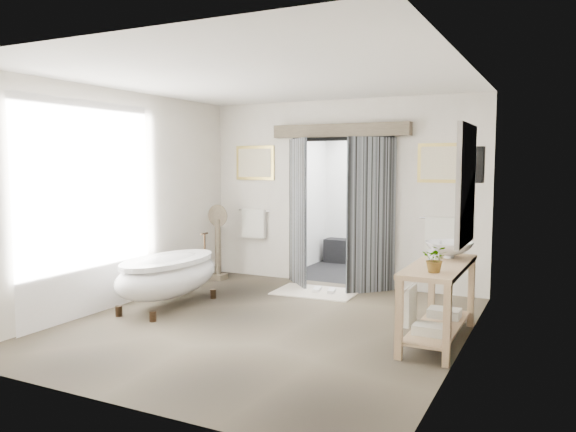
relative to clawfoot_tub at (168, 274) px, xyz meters
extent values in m
plane|color=brown|center=(1.56, -0.14, -0.44)|extent=(5.00, 5.00, 0.00)
cube|color=beige|center=(1.56, -2.64, 1.01)|extent=(4.50, 0.02, 2.90)
cube|color=beige|center=(-0.69, -0.14, 1.01)|extent=(0.02, 5.00, 2.90)
cube|color=beige|center=(3.81, -0.14, 1.01)|extent=(0.02, 5.00, 2.90)
cube|color=beige|center=(0.03, 2.36, 1.01)|extent=(1.45, 0.02, 2.90)
cube|color=beige|center=(3.08, 2.36, 1.01)|extent=(1.45, 0.02, 2.90)
cube|color=beige|center=(1.56, 2.36, 2.16)|extent=(1.60, 0.02, 0.60)
cube|color=silver|center=(1.56, -0.14, 2.46)|extent=(4.50, 5.00, 0.02)
cube|color=silver|center=(-0.64, -0.74, 0.91)|extent=(0.02, 2.20, 2.70)
cube|color=gray|center=(3.78, 0.13, 1.26)|extent=(0.05, 0.95, 1.25)
cube|color=silver|center=(3.75, 0.13, 1.26)|extent=(0.01, 0.80, 1.10)
cube|color=black|center=(3.69, 1.41, 1.46)|extent=(0.20, 0.20, 0.45)
sphere|color=#FFCC8C|center=(3.69, 1.41, 1.46)|extent=(0.10, 0.10, 0.10)
cube|color=black|center=(1.56, 3.36, -0.44)|extent=(2.20, 2.00, 0.01)
cube|color=silver|center=(1.56, 3.36, 2.06)|extent=(2.20, 2.00, 0.02)
cube|color=white|center=(1.56, 4.36, 0.81)|extent=(2.20, 0.02, 2.50)
cube|color=white|center=(0.46, 3.36, 0.81)|extent=(0.02, 2.00, 2.50)
cube|color=white|center=(2.66, 3.36, 0.81)|extent=(0.02, 2.00, 2.50)
cube|color=black|center=(1.56, 4.18, -0.22)|extent=(2.00, 0.35, 0.45)
cylinder|color=silver|center=(1.16, 4.33, 1.16)|extent=(0.40, 0.03, 0.40)
cylinder|color=silver|center=(1.96, 4.33, 1.16)|extent=(0.40, 0.03, 0.40)
cube|color=black|center=(0.76, 2.36, 0.71)|extent=(0.07, 0.10, 2.30)
cube|color=black|center=(2.36, 2.36, 0.71)|extent=(0.07, 0.10, 2.30)
cube|color=black|center=(1.56, 2.36, 1.86)|extent=(1.67, 0.10, 0.07)
cube|color=black|center=(0.96, 2.01, 0.71)|extent=(0.57, 0.62, 2.30)
cube|color=black|center=(2.16, 2.01, 0.71)|extent=(0.57, 0.62, 2.30)
cube|color=brown|center=(1.56, 2.26, 1.98)|extent=(2.20, 0.20, 0.20)
cube|color=tan|center=(0.01, 2.34, 1.48)|extent=(0.72, 0.03, 0.57)
cube|color=beige|center=(0.01, 2.33, 1.48)|extent=(0.62, 0.01, 0.47)
cube|color=tan|center=(3.11, 2.34, 1.48)|extent=(0.72, 0.03, 0.57)
cube|color=beige|center=(3.11, 2.33, 1.48)|extent=(0.62, 0.01, 0.47)
cylinder|color=silver|center=(0.01, 2.30, 0.68)|extent=(0.60, 0.02, 0.02)
cube|color=beige|center=(0.01, 2.28, 0.46)|extent=(0.42, 0.08, 0.48)
cylinder|color=silver|center=(3.11, 2.30, 0.68)|extent=(0.60, 0.02, 0.02)
cube|color=beige|center=(3.11, 2.28, 0.46)|extent=(0.42, 0.08, 0.48)
cylinder|color=black|center=(-0.27, -0.65, -0.38)|extent=(0.09, 0.09, 0.13)
cylinder|color=black|center=(0.27, -0.65, -0.38)|extent=(0.09, 0.09, 0.13)
cylinder|color=black|center=(-0.27, 0.65, -0.38)|extent=(0.09, 0.09, 0.13)
cylinder|color=black|center=(0.27, 0.65, -0.38)|extent=(0.09, 0.09, 0.13)
ellipsoid|color=white|center=(0.00, 0.00, -0.02)|extent=(0.83, 1.85, 0.59)
cylinder|color=black|center=(0.00, 0.85, 0.34)|extent=(0.03, 0.03, 0.24)
cube|color=tan|center=(3.30, -0.61, -0.02)|extent=(0.07, 0.07, 0.85)
cube|color=tan|center=(3.76, -0.61, -0.02)|extent=(0.07, 0.07, 0.85)
cube|color=tan|center=(3.30, 0.87, -0.02)|extent=(0.07, 0.07, 0.85)
cube|color=tan|center=(3.76, 0.87, -0.02)|extent=(0.07, 0.07, 0.85)
cube|color=tan|center=(3.53, 0.13, 0.38)|extent=(0.55, 1.60, 0.05)
cube|color=tan|center=(3.53, 0.13, -0.28)|extent=(0.45, 1.50, 0.03)
cylinder|color=silver|center=(3.26, 0.13, 0.16)|extent=(0.02, 1.40, 0.02)
cube|color=beige|center=(3.26, -0.02, -0.04)|extent=(0.06, 0.34, 0.42)
cube|color=beige|center=(3.53, -0.22, -0.22)|extent=(0.35, 0.25, 0.10)
cube|color=beige|center=(3.53, 0.48, -0.22)|extent=(0.35, 0.25, 0.10)
cube|color=brown|center=(-0.39, 1.79, -0.40)|extent=(0.24, 0.24, 0.09)
cylinder|color=brown|center=(-0.39, 1.79, 0.10)|extent=(0.10, 0.10, 0.92)
cylinder|color=silver|center=(-0.39, 1.81, 0.62)|extent=(0.32, 0.02, 0.32)
cylinder|color=brown|center=(-0.39, 1.79, 0.62)|extent=(0.37, 0.02, 0.37)
cube|color=beige|center=(1.44, 1.64, -0.43)|extent=(1.24, 0.86, 0.01)
cube|color=silver|center=(1.43, 1.68, -0.40)|extent=(0.16, 0.27, 0.05)
cube|color=silver|center=(1.67, 1.68, -0.40)|extent=(0.16, 0.27, 0.05)
imported|color=white|center=(3.55, 0.55, 0.50)|extent=(0.54, 0.54, 0.18)
imported|color=gray|center=(3.59, -0.38, 0.55)|extent=(0.26, 0.23, 0.27)
imported|color=gray|center=(3.44, 0.26, 0.51)|extent=(0.11, 0.11, 0.20)
imported|color=gray|center=(3.42, 0.73, 0.49)|extent=(0.16, 0.16, 0.16)
camera|label=1|loc=(4.71, -5.89, 1.49)|focal=35.00mm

